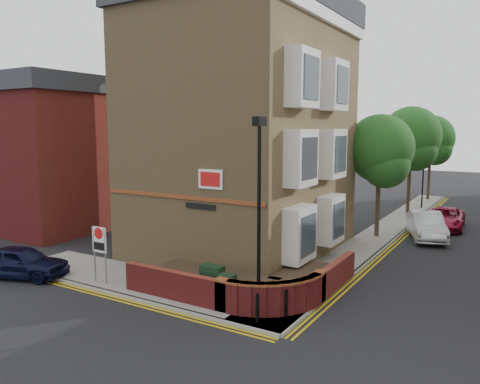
% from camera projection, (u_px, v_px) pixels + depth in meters
% --- Properties ---
extents(ground, '(120.00, 120.00, 0.00)m').
position_uv_depth(ground, '(197.00, 316.00, 15.16)').
color(ground, black).
rests_on(ground, ground).
extents(pavement_corner, '(13.00, 3.00, 0.12)m').
position_uv_depth(pavement_corner, '(148.00, 283.00, 18.22)').
color(pavement_corner, gray).
rests_on(pavement_corner, ground).
extents(pavement_main, '(2.00, 32.00, 0.12)m').
position_uv_depth(pavement_main, '(385.00, 230.00, 27.67)').
color(pavement_main, gray).
rests_on(pavement_main, ground).
extents(kerb_side, '(13.00, 0.15, 0.12)m').
position_uv_depth(kerb_side, '(119.00, 295.00, 16.95)').
color(kerb_side, gray).
rests_on(kerb_side, ground).
extents(kerb_main_near, '(0.15, 32.00, 0.12)m').
position_uv_depth(kerb_main_near, '(403.00, 232.00, 27.16)').
color(kerb_main_near, gray).
rests_on(kerb_main_near, ground).
extents(yellow_lines_side, '(13.00, 0.28, 0.01)m').
position_uv_depth(yellow_lines_side, '(114.00, 298.00, 16.74)').
color(yellow_lines_side, gold).
rests_on(yellow_lines_side, ground).
extents(yellow_lines_main, '(0.28, 32.00, 0.01)m').
position_uv_depth(yellow_lines_main, '(407.00, 233.00, 27.04)').
color(yellow_lines_main, gold).
rests_on(yellow_lines_main, ground).
extents(corner_building, '(8.95, 10.40, 13.60)m').
position_uv_depth(corner_building, '(247.00, 125.00, 22.55)').
color(corner_building, '#91754D').
rests_on(corner_building, ground).
extents(garden_wall, '(6.80, 6.00, 1.20)m').
position_uv_depth(garden_wall, '(238.00, 293.00, 17.28)').
color(garden_wall, maroon).
rests_on(garden_wall, ground).
extents(lamppost, '(0.25, 0.50, 6.30)m').
position_uv_depth(lamppost, '(259.00, 214.00, 14.90)').
color(lamppost, black).
rests_on(lamppost, pavement_corner).
extents(utility_cabinet_large, '(0.80, 0.45, 1.20)m').
position_uv_depth(utility_cabinet_large, '(212.00, 282.00, 16.32)').
color(utility_cabinet_large, black).
rests_on(utility_cabinet_large, pavement_corner).
extents(utility_cabinet_small, '(0.55, 0.40, 1.10)m').
position_uv_depth(utility_cabinet_small, '(227.00, 290.00, 15.66)').
color(utility_cabinet_small, black).
rests_on(utility_cabinet_small, pavement_corner).
extents(bollard_near, '(0.11, 0.11, 0.90)m').
position_uv_depth(bollard_near, '(257.00, 308.00, 14.39)').
color(bollard_near, black).
rests_on(bollard_near, pavement_corner).
extents(bollard_far, '(0.11, 0.11, 0.90)m').
position_uv_depth(bollard_far, '(286.00, 303.00, 14.76)').
color(bollard_far, black).
rests_on(bollard_far, pavement_corner).
extents(zone_sign, '(0.72, 0.07, 2.20)m').
position_uv_depth(zone_sign, '(99.00, 244.00, 17.93)').
color(zone_sign, slate).
rests_on(zone_sign, pavement_corner).
extents(side_building, '(6.40, 10.40, 9.00)m').
position_uv_depth(side_building, '(78.00, 153.00, 29.02)').
color(side_building, maroon).
rests_on(side_building, ground).
extents(tree_near, '(3.64, 3.65, 6.70)m').
position_uv_depth(tree_near, '(380.00, 153.00, 25.38)').
color(tree_near, '#382B1E').
rests_on(tree_near, pavement_main).
extents(tree_mid, '(4.03, 4.03, 7.42)m').
position_uv_depth(tree_mid, '(411.00, 141.00, 32.09)').
color(tree_mid, '#382B1E').
rests_on(tree_mid, pavement_main).
extents(tree_far, '(3.81, 3.81, 7.00)m').
position_uv_depth(tree_far, '(431.00, 142.00, 38.91)').
color(tree_far, '#382B1E').
rests_on(tree_far, pavement_main).
extents(traffic_light_assembly, '(0.20, 0.16, 4.20)m').
position_uv_depth(traffic_light_assembly, '(423.00, 172.00, 34.72)').
color(traffic_light_assembly, black).
rests_on(traffic_light_assembly, pavement_main).
extents(navy_hatchback, '(4.16, 2.79, 1.31)m').
position_uv_depth(navy_hatchback, '(21.00, 262.00, 19.04)').
color(navy_hatchback, black).
rests_on(navy_hatchback, ground).
extents(silver_car_near, '(2.96, 4.72, 1.47)m').
position_uv_depth(silver_car_near, '(426.00, 226.00, 25.64)').
color(silver_car_near, '#BABEC2').
rests_on(silver_car_near, ground).
extents(red_car_main, '(2.34, 4.63, 1.26)m').
position_uv_depth(red_car_main, '(445.00, 218.00, 28.35)').
color(red_car_main, maroon).
rests_on(red_car_main, ground).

